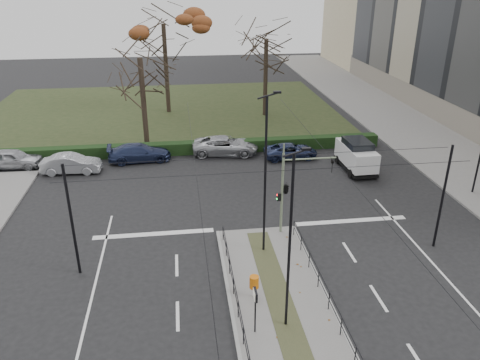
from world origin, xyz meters
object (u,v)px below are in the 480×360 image
object	(u,v)px
rust_tree	(163,24)
bare_tree_near	(140,65)
streetlamp_median_near	(290,242)
streetlamp_median_far	(266,175)
parked_car_first	(13,159)
white_van	(356,155)
bare_tree_center	(266,45)
traffic_light	(287,187)
info_panel	(255,300)
parked_car_fifth	(291,151)
parked_car_third	(139,153)
parked_car_fourth	(225,146)
parked_car_second	(71,164)
litter_bin	(254,282)

from	to	relation	value
rust_tree	bare_tree_near	bearing A→B (deg)	-99.08
streetlamp_median_near	streetlamp_median_far	world-z (taller)	streetlamp_median_far
parked_car_first	bare_tree_near	xyz separation A→B (m)	(10.16, 3.20, 6.42)
white_van	bare_tree_near	size ratio (longest dim) A/B	0.45
bare_tree_center	streetlamp_median_far	bearing A→B (deg)	-100.51
traffic_light	rust_tree	world-z (taller)	rust_tree
info_panel	bare_tree_center	bearing A→B (deg)	78.88
info_panel	streetlamp_median_far	xyz separation A→B (m)	(1.53, 6.26, 2.79)
bare_tree_center	parked_car_fifth	bearing A→B (deg)	-90.76
parked_car_first	white_van	bearing A→B (deg)	-93.19
parked_car_third	parked_car_fourth	size ratio (longest dim) A/B	0.91
parked_car_first	parked_car_second	distance (m)	5.00
parked_car_fourth	litter_bin	bearing A→B (deg)	-175.96
parked_car_third	white_van	size ratio (longest dim) A/B	1.09
streetlamp_median_near	parked_car_fourth	size ratio (longest dim) A/B	1.48
rust_tree	bare_tree_center	distance (m)	10.72
bare_tree_near	streetlamp_median_far	bearing A→B (deg)	-68.16
info_panel	white_van	xyz separation A→B (m)	(10.65, 16.84, -0.54)
streetlamp_median_far	info_panel	bearing A→B (deg)	-103.70
info_panel	parked_car_fifth	distance (m)	20.96
white_van	parked_car_fifth	world-z (taller)	white_van
streetlamp_median_far	rust_tree	xyz separation A→B (m)	(-5.31, 29.05, 4.68)
litter_bin	streetlamp_median_near	bearing A→B (deg)	-62.13
parked_car_second	parked_car_fifth	world-z (taller)	parked_car_second
info_panel	bare_tree_center	distance (m)	33.75
parked_car_fourth	rust_tree	bearing A→B (deg)	25.44
parked_car_second	white_van	world-z (taller)	white_van
traffic_light	white_van	xyz separation A→B (m)	(7.51, 8.75, -1.71)
streetlamp_median_near	traffic_light	bearing A→B (deg)	77.56
litter_bin	streetlamp_median_near	world-z (taller)	streetlamp_median_near
parked_car_fourth	bare_tree_center	bearing A→B (deg)	-19.87
parked_car_fifth	traffic_light	bearing A→B (deg)	163.78
parked_car_fourth	bare_tree_near	world-z (taller)	bare_tree_near
white_van	streetlamp_median_far	bearing A→B (deg)	-130.75
rust_tree	bare_tree_near	size ratio (longest dim) A/B	1.19
parked_car_second	parked_car_third	distance (m)	5.31
traffic_light	white_van	distance (m)	11.66
parked_car_second	white_van	bearing A→B (deg)	-93.83
parked_car_fifth	streetlamp_median_near	bearing A→B (deg)	164.67
traffic_light	bare_tree_near	size ratio (longest dim) A/B	0.48
streetlamp_median_far	white_van	world-z (taller)	streetlamp_median_far
streetlamp_median_far	parked_car_fourth	world-z (taller)	streetlamp_median_far
parked_car_second	parked_car_fourth	bearing A→B (deg)	-76.34
parked_car_second	parked_car_fifth	distance (m)	17.31
bare_tree_near	white_van	bearing A→B (deg)	-23.84
parked_car_fourth	white_van	xyz separation A→B (m)	(9.62, -4.75, 0.50)
parked_car_first	traffic_light	bearing A→B (deg)	-118.59
streetlamp_median_near	parked_car_fifth	world-z (taller)	streetlamp_median_near
parked_car_third	white_van	xyz separation A→B (m)	(16.68, -4.10, 0.54)
traffic_light	parked_car_third	xyz separation A→B (m)	(-9.17, 12.85, -2.25)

